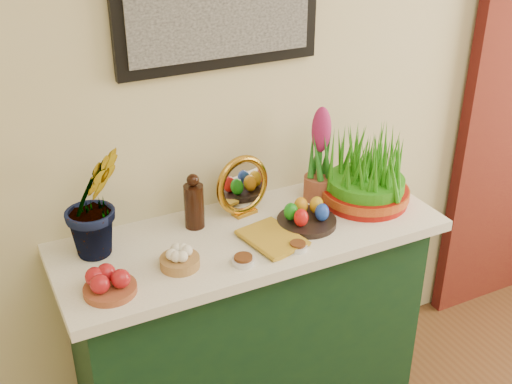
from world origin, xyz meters
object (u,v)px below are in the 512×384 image
at_px(mirror, 243,186).
at_px(wheatgrass_sabzeh, 367,173).
at_px(book, 253,246).
at_px(sideboard, 250,332).
at_px(hyacinth_green, 93,185).

xyz_separation_m(mirror, wheatgrass_sabzeh, (0.46, -0.13, 0.01)).
distance_m(mirror, book, 0.28).
bearing_deg(book, wheatgrass_sabzeh, 1.48).
bearing_deg(book, sideboard, 58.42).
xyz_separation_m(sideboard, mirror, (0.04, 0.13, 0.58)).
bearing_deg(wheatgrass_sabzeh, hyacinth_green, 174.02).
bearing_deg(hyacinth_green, wheatgrass_sabzeh, -18.99).
relative_size(hyacinth_green, book, 2.27).
height_order(mirror, wheatgrass_sabzeh, wheatgrass_sabzeh).
height_order(hyacinth_green, wheatgrass_sabzeh, hyacinth_green).
xyz_separation_m(sideboard, book, (-0.05, -0.12, 0.48)).
bearing_deg(hyacinth_green, sideboard, -24.34).
xyz_separation_m(book, wheatgrass_sabzeh, (0.54, 0.11, 0.11)).
bearing_deg(wheatgrass_sabzeh, mirror, 163.67).
bearing_deg(mirror, wheatgrass_sabzeh, -16.33).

